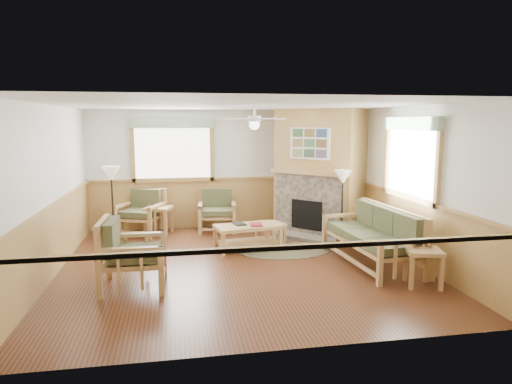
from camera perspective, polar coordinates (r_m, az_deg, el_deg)
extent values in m
cube|color=#4E2815|center=(7.92, -1.99, -9.13)|extent=(6.00, 6.00, 0.01)
cube|color=white|center=(7.54, -2.11, 10.82)|extent=(6.00, 6.00, 0.01)
cube|color=white|center=(10.57, -4.31, 2.89)|extent=(6.00, 0.02, 2.70)
cube|color=white|center=(4.71, 3.05, -4.49)|extent=(6.00, 0.02, 2.70)
cube|color=white|center=(7.79, -24.46, 0.02)|extent=(0.02, 6.00, 2.70)
cube|color=white|center=(8.56, 18.27, 1.08)|extent=(0.02, 6.00, 2.70)
cylinder|color=#4B472E|center=(8.77, 3.58, -7.28)|extent=(2.30, 2.30, 0.01)
cube|color=maroon|center=(8.65, 0.00, -3.99)|extent=(0.23, 0.31, 0.03)
cube|color=black|center=(8.72, -2.09, -3.92)|extent=(0.25, 0.30, 0.02)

